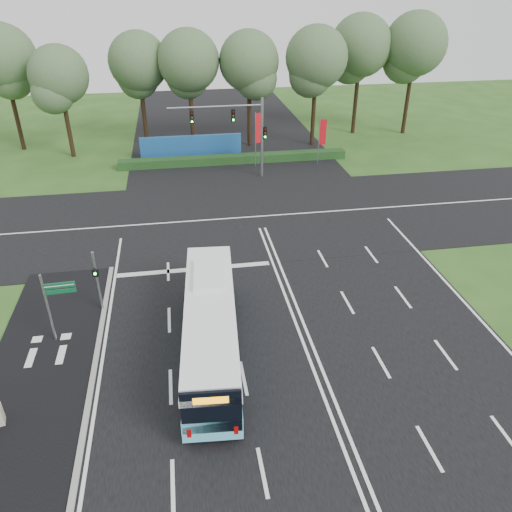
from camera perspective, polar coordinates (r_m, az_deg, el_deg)
The scene contains 14 objects.
ground at distance 27.75m, azimuth 3.90°, elevation -6.02°, with size 120.00×120.00×0.00m, color #28511B.
road_main at distance 27.74m, azimuth 3.90°, elevation -5.99°, with size 20.00×120.00×0.04m, color black.
road_cross at distance 37.93m, azimuth -0.11°, elevation 4.49°, with size 120.00×14.00×0.05m, color black.
bike_path at distance 25.80m, azimuth -23.27°, elevation -11.98°, with size 5.00×18.00×0.06m, color black.
kerb_strip at distance 25.24m, azimuth -17.92°, elevation -11.75°, with size 0.25×18.00×0.12m, color gray.
city_bus at distance 23.79m, azimuth -5.20°, elevation -8.14°, with size 3.19×11.41×3.23m.
pedestrian_signal at distance 27.81m, azimuth -17.70°, elevation -2.58°, with size 0.33×0.42×3.61m.
street_sign at distance 25.98m, azimuth -22.13°, elevation -4.63°, with size 1.52×0.16×3.90m.
banner_flag_mid at distance 47.49m, azimuth 0.22°, elevation 14.01°, with size 0.72×0.33×5.17m.
banner_flag_right at distance 48.46m, azimuth 7.54°, elevation 13.57°, with size 0.65×0.20×4.47m.
traffic_light_gantry at distance 44.28m, azimuth -1.67°, elevation 14.61°, with size 8.41×0.28×7.00m.
hedge at distance 49.29m, azimuth -2.49°, elevation 11.00°, with size 22.00×1.20×0.80m, color #143717.
blue_hoarding at distance 51.17m, azimuth -7.42°, elevation 12.31°, with size 10.00×0.30×2.20m, color #1A5091.
eucalyptus_row at distance 53.92m, azimuth -2.26°, elevation 21.85°, with size 48.30×10.14×12.88m.
Camera 1 is at (-5.50, -21.88, 16.16)m, focal length 35.00 mm.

